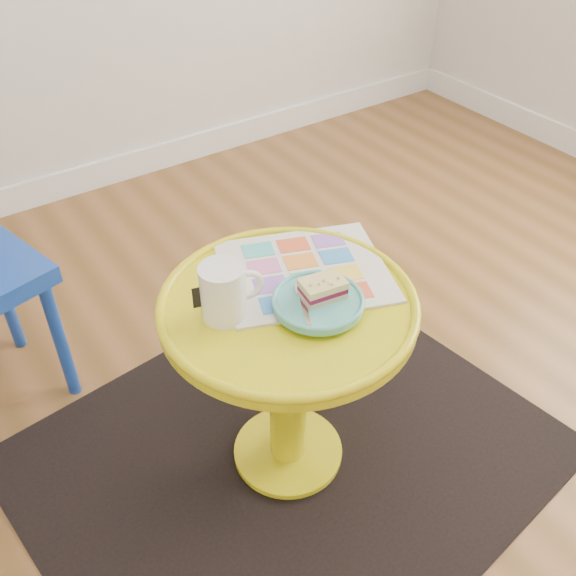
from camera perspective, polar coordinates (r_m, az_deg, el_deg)
floor at (r=1.71m, az=10.37°, el=-19.93°), size 4.00×4.00×0.00m
rug at (r=1.80m, az=-0.00°, el=-14.47°), size 1.43×1.25×0.01m
side_table at (r=1.50m, az=-0.00°, el=-5.71°), size 0.57×0.57×0.54m
newspaper at (r=1.48m, az=1.46°, el=1.50°), size 0.47×0.43×0.01m
mug at (r=1.33m, az=-5.68°, el=-0.22°), size 0.14×0.10×0.13m
plate at (r=1.37m, az=2.69°, el=-1.30°), size 0.20×0.20×0.02m
cake_slice at (r=1.36m, az=3.11°, el=-0.03°), size 0.10×0.07×0.04m
fork at (r=1.35m, az=1.37°, el=-1.45°), size 0.08×0.14×0.00m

